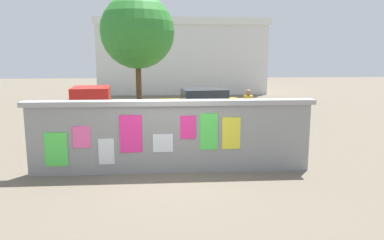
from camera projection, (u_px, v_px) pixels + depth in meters
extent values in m
plane|color=#6B6051|center=(168.00, 118.00, 17.22)|extent=(60.00, 60.00, 0.00)
cube|color=gray|center=(171.00, 139.00, 9.22)|extent=(6.92, 0.30, 1.69)
cube|color=#9B9B9B|center=(171.00, 103.00, 9.06)|extent=(7.12, 0.42, 0.12)
cube|color=#4CD84C|center=(56.00, 149.00, 8.89)|extent=(0.54, 0.02, 0.83)
cube|color=#F9599E|center=(82.00, 137.00, 8.88)|extent=(0.42, 0.03, 0.53)
cube|color=silver|center=(106.00, 151.00, 8.99)|extent=(0.38, 0.03, 0.64)
cube|color=#F42D8C|center=(131.00, 134.00, 8.96)|extent=(0.53, 0.04, 0.92)
cube|color=silver|center=(163.00, 143.00, 9.06)|extent=(0.49, 0.01, 0.45)
cube|color=#F42D8C|center=(188.00, 127.00, 9.03)|extent=(0.37, 0.03, 0.57)
cube|color=#4CD84C|center=(209.00, 132.00, 9.09)|extent=(0.43, 0.03, 0.91)
cube|color=yellow|center=(231.00, 133.00, 9.14)|extent=(0.45, 0.02, 0.80)
cylinder|color=black|center=(88.00, 135.00, 11.93)|extent=(0.72, 0.26, 0.70)
cylinder|color=black|center=(92.00, 128.00, 13.19)|extent=(0.72, 0.26, 0.70)
cylinder|color=black|center=(165.00, 133.00, 12.33)|extent=(0.72, 0.26, 0.70)
cylinder|color=black|center=(162.00, 125.00, 13.59)|extent=(0.72, 0.26, 0.70)
cube|color=red|center=(92.00, 109.00, 12.45)|extent=(1.33, 1.60, 1.50)
cube|color=gray|center=(146.00, 117.00, 12.79)|extent=(2.52, 1.71, 0.90)
cylinder|color=black|center=(174.00, 117.00, 15.77)|extent=(0.62, 0.24, 0.60)
cylinder|color=black|center=(170.00, 112.00, 17.19)|extent=(0.62, 0.24, 0.60)
cylinder|color=black|center=(231.00, 115.00, 16.22)|extent=(0.62, 0.24, 0.60)
cylinder|color=black|center=(222.00, 110.00, 17.63)|extent=(0.62, 0.24, 0.60)
cube|color=gold|center=(200.00, 107.00, 16.65)|extent=(3.96, 2.10, 0.60)
cube|color=#262D38|center=(204.00, 94.00, 16.59)|extent=(2.05, 1.74, 0.50)
cylinder|color=black|center=(249.00, 144.00, 10.96)|extent=(0.60, 0.13, 0.60)
cylinder|color=black|center=(205.00, 145.00, 10.93)|extent=(0.60, 0.15, 0.60)
cube|color=#1933A5|center=(227.00, 135.00, 10.90)|extent=(1.01, 0.29, 0.32)
cube|color=black|center=(220.00, 129.00, 10.86)|extent=(0.57, 0.25, 0.10)
cube|color=#262626|center=(246.00, 126.00, 10.86)|extent=(0.07, 0.56, 0.03)
cylinder|color=black|center=(261.00, 131.00, 12.65)|extent=(0.66, 0.11, 0.66)
cylinder|color=black|center=(230.00, 131.00, 12.68)|extent=(0.66, 0.11, 0.66)
cube|color=red|center=(246.00, 126.00, 12.64)|extent=(0.95, 0.13, 0.06)
cylinder|color=red|center=(242.00, 120.00, 12.60)|extent=(0.03, 0.03, 0.40)
cube|color=black|center=(242.00, 114.00, 12.57)|extent=(0.21, 0.10, 0.05)
cube|color=black|center=(260.00, 115.00, 12.56)|extent=(0.08, 0.44, 0.03)
cylinder|color=#3F994C|center=(53.00, 149.00, 9.96)|extent=(0.12, 0.12, 0.80)
cylinder|color=#3F994C|center=(60.00, 149.00, 10.01)|extent=(0.12, 0.12, 0.80)
cylinder|color=#338CBF|center=(55.00, 124.00, 9.86)|extent=(0.40, 0.40, 0.60)
sphere|color=#8C664C|center=(54.00, 108.00, 9.79)|extent=(0.22, 0.22, 0.22)
cylinder|color=purple|center=(250.00, 122.00, 14.09)|extent=(0.12, 0.12, 0.80)
cylinder|color=purple|center=(245.00, 121.00, 14.14)|extent=(0.12, 0.12, 0.80)
cylinder|color=yellow|center=(248.00, 103.00, 13.99)|extent=(0.44, 0.44, 0.60)
sphere|color=#8C664C|center=(248.00, 92.00, 13.92)|extent=(0.22, 0.22, 0.22)
cylinder|color=brown|center=(139.00, 85.00, 18.79)|extent=(0.28, 0.28, 2.75)
sphere|color=#2D812D|center=(137.00, 31.00, 18.33)|extent=(3.66, 3.66, 3.66)
cube|color=silver|center=(181.00, 60.00, 29.86)|extent=(12.34, 6.68, 5.00)
cube|color=silver|center=(181.00, 24.00, 29.38)|extent=(12.64, 6.98, 0.50)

